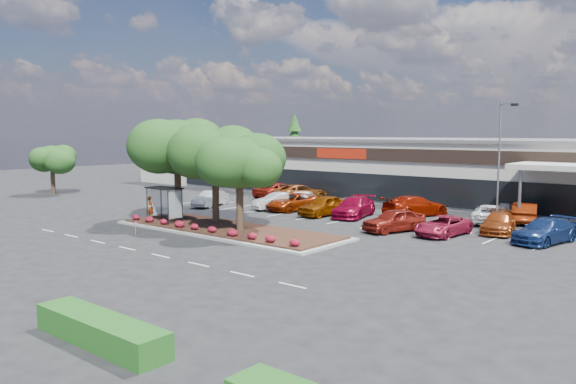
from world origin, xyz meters
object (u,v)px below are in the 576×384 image
Objects in this scene: car_1 at (277,201)px; light_pole at (500,173)px; car_0 at (210,199)px; survey_stake at (136,226)px.

light_pole is at bearing 27.86° from car_1.
car_0 is (-25.05, -5.03, -3.27)m from light_pole.
car_1 is (6.21, 2.45, 0.03)m from car_0.
car_0 is 6.68m from car_1.
car_1 reaches higher than survey_stake.
light_pole is 1.97× the size of car_1.
light_pole reaches higher than car_1.
car_0 is at bearing -168.64° from light_pole.
light_pole is at bearing 45.39° from survey_stake.
car_1 is at bearing 5.41° from car_0.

